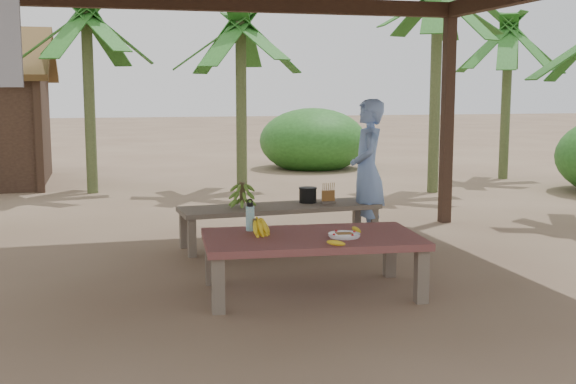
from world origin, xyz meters
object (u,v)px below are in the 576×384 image
object	(u,v)px
plate	(344,235)
cooking_pot	(308,195)
bench	(280,210)
water_flask	(250,217)
work_table	(312,243)
woman	(367,171)
ripe_banana_bunch	(254,226)

from	to	relation	value
plate	cooking_pot	bearing A→B (deg)	81.75
bench	water_flask	bearing A→B (deg)	-116.92
work_table	plate	world-z (taller)	plate
water_flask	woman	bearing A→B (deg)	42.73
work_table	woman	distance (m)	2.26
work_table	woman	bearing A→B (deg)	62.17
ripe_banana_bunch	plate	xyz separation A→B (m)	(0.70, -0.28, -0.06)
work_table	water_flask	xyz separation A→B (m)	(-0.46, 0.34, 0.18)
plate	cooking_pot	world-z (taller)	cooking_pot
water_flask	woman	distance (m)	2.27
ripe_banana_bunch	water_flask	size ratio (longest dim) A/B	0.89
woman	water_flask	bearing A→B (deg)	-31.55
work_table	plate	bearing A→B (deg)	-25.21
cooking_pot	woman	world-z (taller)	woman
bench	ripe_banana_bunch	distance (m)	1.89
work_table	woman	size ratio (longest dim) A/B	1.17
work_table	water_flask	bearing A→B (deg)	148.39
bench	plate	size ratio (longest dim) A/B	8.47
cooking_pot	ripe_banana_bunch	bearing A→B (deg)	-118.29
water_flask	cooking_pot	bearing A→B (deg)	59.08
plate	ripe_banana_bunch	bearing A→B (deg)	158.26
ripe_banana_bunch	cooking_pot	distance (m)	2.14
woman	bench	bearing A→B (deg)	-75.61
ripe_banana_bunch	bench	bearing A→B (deg)	69.48
bench	plate	world-z (taller)	plate
work_table	plate	xyz separation A→B (m)	(0.24, -0.14, 0.08)
woman	ripe_banana_bunch	bearing A→B (deg)	-28.15
ripe_banana_bunch	woman	distance (m)	2.42
ripe_banana_bunch	water_flask	bearing A→B (deg)	88.79
water_flask	cooking_pot	world-z (taller)	water_flask
work_table	cooking_pot	world-z (taller)	cooking_pot
water_flask	plate	bearing A→B (deg)	-34.44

